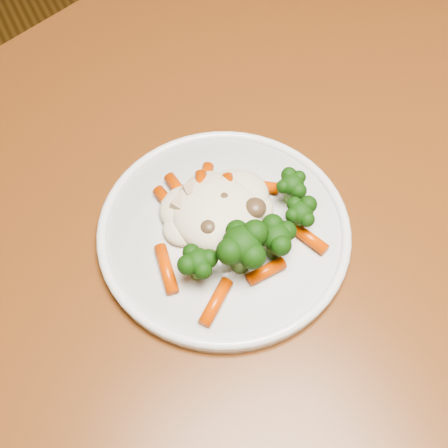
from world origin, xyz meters
name	(u,v)px	position (x,y,z in m)	size (l,w,h in m)	color
dining_table	(153,339)	(-0.04, -0.18, 0.65)	(1.36, 1.12, 0.75)	brown
plate	(224,232)	(0.06, -0.15, 0.76)	(0.25, 0.25, 0.01)	white
meal	(234,222)	(0.06, -0.16, 0.78)	(0.17, 0.17, 0.05)	beige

